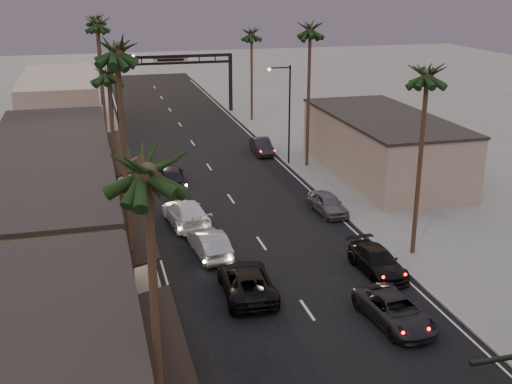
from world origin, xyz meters
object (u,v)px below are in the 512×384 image
streetlight_left (119,90)px  curbside_near (395,310)px  palm_far (96,17)px  palm_rc (252,30)px  oncoming_pickup (247,281)px  curbside_black (377,261)px  oncoming_silver (210,243)px  streetlight_right (287,107)px  palm_la (146,159)px  palm_lb (116,44)px  palm_ra (428,68)px  arch (171,70)px  palm_rb (310,25)px  palm_ld (98,20)px  palm_lc (108,68)px

streetlight_left → curbside_near: (10.66, -41.33, -4.61)m
palm_far → palm_rc: bearing=-39.6°
palm_rc → oncoming_pickup: palm_rc is taller
curbside_black → oncoming_silver: bearing=148.4°
streetlight_right → streetlight_left: bearing=136.8°
streetlight_left → streetlight_right: bearing=-43.2°
palm_la → curbside_black: palm_la is taller
palm_la → palm_lb: 13.14m
palm_ra → arch: bearing=100.6°
oncoming_silver → curbside_black: bearing=146.2°
palm_ra → palm_rc: 40.01m
streetlight_left → curbside_black: streetlight_left is taller
palm_rb → palm_far: 37.98m
palm_la → arch: bearing=82.0°
streetlight_right → palm_far: 36.85m
arch → palm_ld: bearing=-119.8°
palm_lc → palm_rc: 32.86m
streetlight_right → curbside_black: (-1.56, -22.83, -4.61)m
palm_rb → oncoming_silver: size_ratio=2.94×
streetlight_right → streetlight_left: same height
oncoming_pickup → curbside_black: (7.96, 0.69, -0.07)m
palm_rc → oncoming_silver: palm_rc is taller
palm_far → oncoming_pickup: palm_far is taller
arch → palm_ra: 47.17m
streetlight_left → palm_lb: 36.93m
palm_lb → palm_rc: (17.20, 42.00, -2.92)m
palm_la → oncoming_silver: 21.54m
palm_ld → palm_rb: 20.42m
palm_rc → curbside_black: size_ratio=2.45×
arch → palm_lc: (-8.60, -34.00, 4.94)m
oncoming_silver → streetlight_left: bearing=-89.0°
curbside_near → palm_rb: bearing=73.4°
curbside_black → palm_ld: bearing=110.0°
palm_la → palm_lc: palm_la is taller
arch → palm_far: size_ratio=1.15×
curbside_black → oncoming_pickup: bearing=-178.1°
palm_ra → streetlight_left: bearing=114.5°
palm_la → curbside_near: (12.34, 7.67, -10.73)m
palm_ld → curbside_black: size_ratio=2.86×
arch → palm_rc: 11.59m
streetlight_right → palm_rb: size_ratio=0.63×
streetlight_right → curbside_black: streetlight_right is taller
streetlight_left → palm_rb: bearing=-42.1°
palm_lb → palm_ra: 17.42m
palm_ld → curbside_black: bearing=-67.0°
streetlight_right → palm_ra: palm_ra is taller
arch → oncoming_pickup: 48.82m
palm_far → streetlight_right: bearing=-65.2°
palm_lb → palm_ra: size_ratio=1.15×
palm_lc → palm_ld: (0.00, 19.00, 1.95)m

